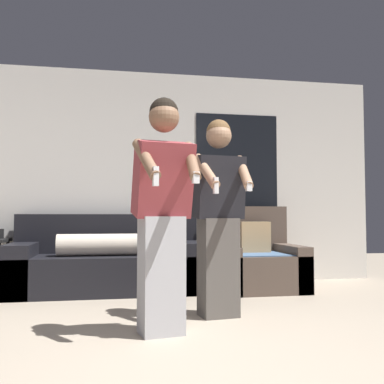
% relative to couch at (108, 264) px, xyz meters
% --- Properties ---
extents(ground_plane, '(14.00, 14.00, 0.00)m').
position_rel_couch_xyz_m(ground_plane, '(0.56, -2.82, -0.31)').
color(ground_plane, tan).
extents(wall_back, '(5.90, 0.07, 2.70)m').
position_rel_couch_xyz_m(wall_back, '(0.58, 0.48, 1.05)').
color(wall_back, silver).
rests_on(wall_back, ground_plane).
extents(couch, '(2.13, 0.90, 0.88)m').
position_rel_couch_xyz_m(couch, '(0.00, 0.00, 0.00)').
color(couch, black).
rests_on(couch, ground_plane).
extents(armchair, '(0.98, 0.95, 0.97)m').
position_rel_couch_xyz_m(armchair, '(1.71, -0.12, 0.00)').
color(armchair, brown).
rests_on(armchair, ground_plane).
extents(person_left, '(0.47, 0.56, 1.73)m').
position_rel_couch_xyz_m(person_left, '(0.39, -1.97, 0.58)').
color(person_left, '#B2B2B7').
rests_on(person_left, ground_plane).
extents(person_right, '(0.47, 0.52, 1.69)m').
position_rel_couch_xyz_m(person_right, '(0.94, -1.48, 0.56)').
color(person_right, '#56514C').
rests_on(person_right, ground_plane).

